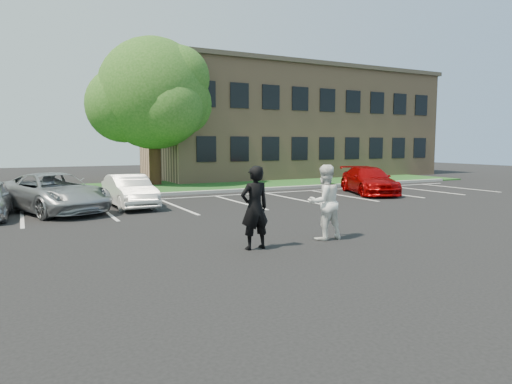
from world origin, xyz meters
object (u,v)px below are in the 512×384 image
car_white_sedan (129,191)px  man_black_suit (255,208)px  man_white_shirt (324,202)px  tree (155,97)px  car_red_compact (369,181)px  car_silver_minivan (54,193)px  office_building (290,124)px

car_white_sedan → man_black_suit: bearing=-85.7°
man_white_shirt → car_white_sedan: man_white_shirt is taller
tree → car_red_compact: 13.55m
man_white_shirt → car_silver_minivan: man_white_shirt is taller
office_building → car_red_compact: bearing=-105.6°
tree → car_white_sedan: bearing=-111.4°
office_building → tree: size_ratio=2.55×
office_building → man_black_suit: office_building is taller
car_red_compact → man_white_shirt: bearing=-116.2°
tree → car_silver_minivan: size_ratio=1.68×
man_white_shirt → man_black_suit: bearing=5.6°
tree → car_red_compact: tree is taller
office_building → car_red_compact: office_building is taller
office_building → man_white_shirt: 25.47m
man_black_suit → car_silver_minivan: (-3.87, 8.73, -0.28)m
office_building → man_white_shirt: size_ratio=11.25×
office_building → man_black_suit: 26.73m
man_white_shirt → car_silver_minivan: (-6.03, 8.56, -0.27)m
car_white_sedan → man_white_shirt: bearing=-72.2°
tree → car_silver_minivan: tree is taller
tree → man_black_suit: (-2.43, -17.82, -4.34)m
car_silver_minivan → car_red_compact: bearing=-23.5°
office_building → tree: (-12.20, -4.32, 1.19)m
man_white_shirt → tree: bearing=-89.7°
man_white_shirt → car_red_compact: (8.58, 8.02, -0.32)m
man_black_suit → car_red_compact: man_black_suit is taller
man_black_suit → car_red_compact: size_ratio=0.43×
tree → office_building: bearing=19.5°
office_building → man_white_shirt: (-12.47, -21.98, -3.16)m
car_silver_minivan → car_white_sedan: 2.77m
tree → man_black_suit: size_ratio=4.36×
man_white_shirt → car_white_sedan: bearing=-68.1°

